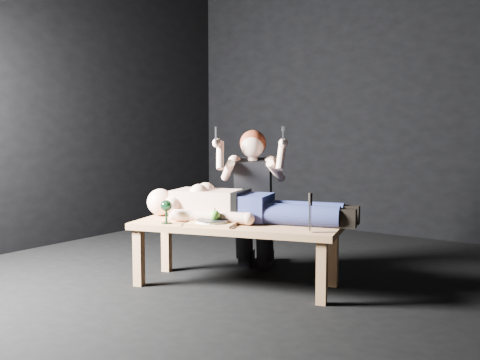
{
  "coord_description": "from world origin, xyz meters",
  "views": [
    {
      "loc": [
        2.05,
        -3.15,
        1.1
      ],
      "look_at": [
        -0.22,
        0.01,
        0.75
      ],
      "focal_mm": 41.61,
      "sensor_mm": 36.0,
      "label": 1
    }
  ],
  "objects_px": {
    "kneeling_woman": "(254,198)",
    "carving_knife": "(310,213)",
    "serving_tray": "(212,224)",
    "table": "(236,255)",
    "lying_man": "(248,203)",
    "goblet": "(166,212)"
  },
  "relations": [
    {
      "from": "lying_man",
      "to": "carving_knife",
      "type": "height_order",
      "value": "lying_man"
    },
    {
      "from": "table",
      "to": "serving_tray",
      "type": "xyz_separation_m",
      "value": [
        -0.08,
        -0.16,
        0.23
      ]
    },
    {
      "from": "lying_man",
      "to": "kneeling_woman",
      "type": "bearing_deg",
      "value": 100.22
    },
    {
      "from": "serving_tray",
      "to": "carving_knife",
      "type": "distance_m",
      "value": 0.7
    },
    {
      "from": "kneeling_woman",
      "to": "lying_man",
      "type": "bearing_deg",
      "value": -89.61
    },
    {
      "from": "lying_man",
      "to": "carving_knife",
      "type": "relative_size",
      "value": 5.64
    },
    {
      "from": "serving_tray",
      "to": "table",
      "type": "bearing_deg",
      "value": 63.51
    },
    {
      "from": "table",
      "to": "kneeling_woman",
      "type": "xyz_separation_m",
      "value": [
        -0.17,
        0.48,
        0.34
      ]
    },
    {
      "from": "lying_man",
      "to": "goblet",
      "type": "bearing_deg",
      "value": -148.72
    },
    {
      "from": "table",
      "to": "kneeling_woman",
      "type": "relative_size",
      "value": 1.28
    },
    {
      "from": "kneeling_woman",
      "to": "carving_knife",
      "type": "distance_m",
      "value": 0.9
    },
    {
      "from": "carving_knife",
      "to": "lying_man",
      "type": "bearing_deg",
      "value": 149.85
    },
    {
      "from": "serving_tray",
      "to": "carving_knife",
      "type": "relative_size",
      "value": 1.28
    },
    {
      "from": "goblet",
      "to": "carving_knife",
      "type": "height_order",
      "value": "carving_knife"
    },
    {
      "from": "serving_tray",
      "to": "carving_knife",
      "type": "bearing_deg",
      "value": 13.14
    },
    {
      "from": "lying_man",
      "to": "serving_tray",
      "type": "distance_m",
      "value": 0.33
    },
    {
      "from": "table",
      "to": "lying_man",
      "type": "distance_m",
      "value": 0.38
    },
    {
      "from": "table",
      "to": "carving_knife",
      "type": "relative_size",
      "value": 5.72
    },
    {
      "from": "lying_man",
      "to": "kneeling_woman",
      "type": "xyz_separation_m",
      "value": [
        -0.17,
        0.34,
        -0.01
      ]
    },
    {
      "from": "carving_knife",
      "to": "table",
      "type": "bearing_deg",
      "value": 162.79
    },
    {
      "from": "carving_knife",
      "to": "kneeling_woman",
      "type": "bearing_deg",
      "value": 130.88
    },
    {
      "from": "serving_tray",
      "to": "kneeling_woman",
      "type": "bearing_deg",
      "value": 97.53
    }
  ]
}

